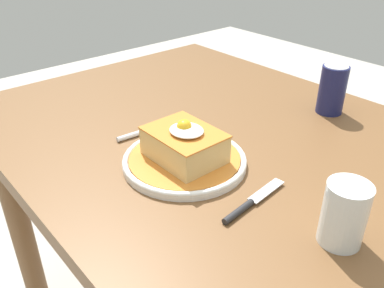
% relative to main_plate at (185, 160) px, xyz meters
% --- Properties ---
extents(dining_table, '(1.44, 0.88, 0.76)m').
position_rel_main_plate_xyz_m(dining_table, '(0.07, 0.15, -0.11)').
color(dining_table, brown).
rests_on(dining_table, ground_plane).
extents(main_plate, '(0.25, 0.25, 0.02)m').
position_rel_main_plate_xyz_m(main_plate, '(0.00, 0.00, 0.00)').
color(main_plate, white).
rests_on(main_plate, dining_table).
extents(sandwich_meal, '(0.23, 0.23, 0.09)m').
position_rel_main_plate_xyz_m(sandwich_meal, '(0.00, -0.00, 0.03)').
color(sandwich_meal, orange).
rests_on(sandwich_meal, main_plate).
extents(fork, '(0.03, 0.14, 0.01)m').
position_rel_main_plate_xyz_m(fork, '(-0.16, 0.00, -0.00)').
color(fork, silver).
rests_on(fork, dining_table).
extents(knife, '(0.03, 0.17, 0.01)m').
position_rel_main_plate_xyz_m(knife, '(0.18, -0.01, -0.00)').
color(knife, '#262628').
rests_on(knife, dining_table).
extents(soda_can, '(0.07, 0.07, 0.12)m').
position_rel_main_plate_xyz_m(soda_can, '(0.05, 0.44, 0.05)').
color(soda_can, '#191E51').
rests_on(soda_can, dining_table).
extents(drinking_glass, '(0.07, 0.07, 0.10)m').
position_rel_main_plate_xyz_m(drinking_glass, '(0.33, 0.04, 0.04)').
color(drinking_glass, gold).
rests_on(drinking_glass, dining_table).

